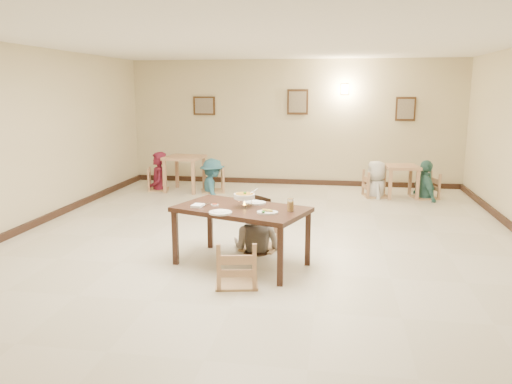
% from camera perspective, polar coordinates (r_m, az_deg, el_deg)
% --- Properties ---
extents(floor, '(10.00, 10.00, 0.00)m').
position_cam_1_polar(floor, '(7.55, 0.71, -6.01)').
color(floor, beige).
rests_on(floor, ground).
extents(ceiling, '(10.00, 10.00, 0.00)m').
position_cam_1_polar(ceiling, '(7.23, 0.77, 17.28)').
color(ceiling, white).
rests_on(ceiling, wall_back).
extents(wall_back, '(10.00, 0.00, 10.00)m').
position_cam_1_polar(wall_back, '(12.19, 4.28, 7.88)').
color(wall_back, beige).
rests_on(wall_back, floor).
extents(wall_front, '(10.00, 0.00, 10.00)m').
position_cam_1_polar(wall_front, '(2.50, -16.81, -7.21)').
color(wall_front, beige).
rests_on(wall_front, floor).
extents(wall_left, '(0.00, 10.00, 10.00)m').
position_cam_1_polar(wall_left, '(8.77, -26.18, 5.29)').
color(wall_left, beige).
rests_on(wall_left, floor).
extents(baseboard_back, '(8.00, 0.06, 0.12)m').
position_cam_1_polar(baseboard_back, '(12.33, 4.17, 1.18)').
color(baseboard_back, black).
rests_on(baseboard_back, floor).
extents(baseboard_left, '(0.06, 10.00, 0.12)m').
position_cam_1_polar(baseboard_left, '(9.00, -25.21, -3.84)').
color(baseboard_left, black).
rests_on(baseboard_left, floor).
extents(picture_a, '(0.55, 0.04, 0.45)m').
position_cam_1_polar(picture_a, '(12.51, -5.94, 9.78)').
color(picture_a, '#392212').
rests_on(picture_a, wall_back).
extents(picture_b, '(0.50, 0.04, 0.60)m').
position_cam_1_polar(picture_b, '(12.11, 4.78, 10.22)').
color(picture_b, '#392212').
rests_on(picture_b, wall_back).
extents(picture_c, '(0.45, 0.04, 0.55)m').
position_cam_1_polar(picture_c, '(12.18, 16.73, 9.08)').
color(picture_c, '#392212').
rests_on(picture_c, wall_back).
extents(wall_sconce, '(0.16, 0.05, 0.22)m').
position_cam_1_polar(wall_sconce, '(12.08, 10.12, 11.50)').
color(wall_sconce, '#FFD88C').
rests_on(wall_sconce, wall_back).
extents(main_table, '(1.89, 1.45, 0.78)m').
position_cam_1_polar(main_table, '(6.52, -1.70, -2.45)').
color(main_table, '#391F15').
rests_on(main_table, floor).
extents(chair_far, '(0.51, 0.51, 1.08)m').
position_cam_1_polar(chair_far, '(7.24, 0.46, -2.35)').
color(chair_far, tan).
rests_on(chair_far, floor).
extents(chair_near, '(0.50, 0.50, 1.06)m').
position_cam_1_polar(chair_near, '(5.92, -2.25, -5.68)').
color(chair_near, tan).
rests_on(chair_near, floor).
extents(main_diner, '(0.96, 0.86, 1.64)m').
position_cam_1_polar(main_diner, '(7.09, 0.11, -0.33)').
color(main_diner, gray).
rests_on(main_diner, floor).
extents(curry_warmer, '(0.31, 0.27, 0.25)m').
position_cam_1_polar(curry_warmer, '(6.47, -1.34, -0.49)').
color(curry_warmer, silver).
rests_on(curry_warmer, main_table).
extents(rice_plate_far, '(0.31, 0.31, 0.07)m').
position_cam_1_polar(rice_plate_far, '(6.70, -0.17, -1.20)').
color(rice_plate_far, white).
rests_on(rice_plate_far, main_table).
extents(rice_plate_near, '(0.29, 0.29, 0.07)m').
position_cam_1_polar(rice_plate_near, '(6.19, -4.09, -2.32)').
color(rice_plate_near, white).
rests_on(rice_plate_near, main_table).
extents(fried_plate, '(0.26, 0.26, 0.06)m').
position_cam_1_polar(fried_plate, '(6.18, 1.29, -2.28)').
color(fried_plate, white).
rests_on(fried_plate, main_table).
extents(chili_dish, '(0.10, 0.10, 0.02)m').
position_cam_1_polar(chili_dish, '(6.62, -4.75, -1.46)').
color(chili_dish, white).
rests_on(chili_dish, main_table).
extents(napkin_cutlery, '(0.19, 0.28, 0.03)m').
position_cam_1_polar(napkin_cutlery, '(6.56, -6.63, -1.55)').
color(napkin_cutlery, white).
rests_on(napkin_cutlery, main_table).
extents(drink_glass, '(0.08, 0.08, 0.16)m').
position_cam_1_polar(drink_glass, '(6.28, 3.96, -1.54)').
color(drink_glass, white).
rests_on(drink_glass, main_table).
extents(bg_table_left, '(0.87, 0.87, 0.80)m').
position_cam_1_polar(bg_table_left, '(11.49, -8.17, 3.38)').
color(bg_table_left, tan).
rests_on(bg_table_left, floor).
extents(bg_table_right, '(0.78, 0.78, 0.69)m').
position_cam_1_polar(bg_table_right, '(11.17, 16.24, 2.26)').
color(bg_table_right, tan).
rests_on(bg_table_right, floor).
extents(bg_chair_ll, '(0.46, 0.46, 0.97)m').
position_cam_1_polar(bg_chair_ll, '(11.74, -11.14, 2.57)').
color(bg_chair_ll, tan).
rests_on(bg_chair_ll, floor).
extents(bg_chair_lr, '(0.51, 0.51, 1.09)m').
position_cam_1_polar(bg_chair_lr, '(11.34, -5.02, 2.71)').
color(bg_chair_lr, tan).
rests_on(bg_chair_lr, floor).
extents(bg_chair_rl, '(0.50, 0.50, 1.07)m').
position_cam_1_polar(bg_chair_rl, '(11.10, 13.63, 2.19)').
color(bg_chair_rl, tan).
rests_on(bg_chair_rl, floor).
extents(bg_chair_rr, '(0.48, 0.48, 1.03)m').
position_cam_1_polar(bg_chair_rr, '(11.23, 18.83, 1.91)').
color(bg_chair_rr, tan).
rests_on(bg_chair_rr, floor).
extents(bg_diner_a, '(0.64, 0.76, 1.77)m').
position_cam_1_polar(bg_diner_a, '(11.68, -11.21, 4.51)').
color(bg_diner_a, maroon).
rests_on(bg_diner_a, floor).
extents(bg_diner_b, '(0.95, 1.13, 1.52)m').
position_cam_1_polar(bg_diner_b, '(11.31, -5.04, 3.81)').
color(bg_diner_b, teal).
rests_on(bg_diner_b, floor).
extents(bg_diner_c, '(0.59, 0.83, 1.57)m').
position_cam_1_polar(bg_diner_c, '(11.06, 13.69, 3.49)').
color(bg_diner_c, silver).
rests_on(bg_diner_c, floor).
extents(bg_diner_d, '(0.65, 1.03, 1.64)m').
position_cam_1_polar(bg_diner_d, '(11.19, 18.93, 3.46)').
color(bg_diner_d, '#428276').
rests_on(bg_diner_d, floor).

